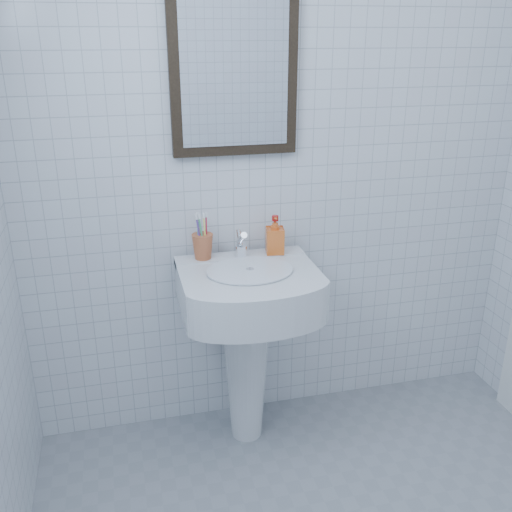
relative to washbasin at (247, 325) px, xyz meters
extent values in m
cube|color=silver|center=(0.20, 0.21, 0.69)|extent=(2.20, 0.02, 2.50)
cone|color=silver|center=(0.00, 0.02, -0.22)|extent=(0.21, 0.21, 0.68)
cube|color=silver|center=(0.00, -0.03, 0.18)|extent=(0.54, 0.39, 0.17)
cube|color=silver|center=(0.00, 0.13, 0.25)|extent=(0.54, 0.10, 0.03)
cylinder|color=white|center=(0.00, -0.05, 0.27)|extent=(0.34, 0.34, 0.01)
cylinder|color=white|center=(0.00, 0.10, 0.29)|extent=(0.05, 0.05, 0.05)
cylinder|color=white|center=(0.00, 0.09, 0.36)|extent=(0.03, 0.10, 0.08)
cylinder|color=white|center=(0.00, 0.12, 0.33)|extent=(0.03, 0.05, 0.09)
imported|color=#DF5915|center=(0.15, 0.11, 0.35)|extent=(0.08, 0.09, 0.16)
cube|color=black|center=(0.00, 0.20, 0.99)|extent=(0.50, 0.04, 0.62)
cube|color=white|center=(0.00, 0.18, 0.99)|extent=(0.42, 0.00, 0.54)
camera|label=1|loc=(-0.47, -2.05, 1.14)|focal=40.00mm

